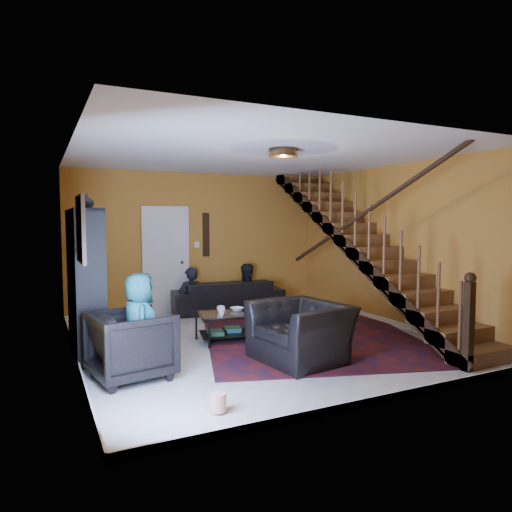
{
  "coord_description": "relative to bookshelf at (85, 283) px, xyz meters",
  "views": [
    {
      "loc": [
        -3.0,
        -6.2,
        1.84
      ],
      "look_at": [
        0.17,
        0.4,
        1.27
      ],
      "focal_mm": 32.0,
      "sensor_mm": 36.0,
      "label": 1
    }
  ],
  "objects": [
    {
      "name": "wall_hanging",
      "position": [
        2.55,
        2.13,
        0.59
      ],
      "size": [
        0.14,
        0.03,
        0.9
      ],
      "primitive_type": "cube",
      "color": "black",
      "rests_on": "room"
    },
    {
      "name": "person_adult_a",
      "position": [
        2.09,
        1.75,
        -0.72
      ],
      "size": [
        0.52,
        0.35,
        1.38
      ],
      "primitive_type": "imported",
      "rotation": [
        0.0,
        0.0,
        3.19
      ],
      "color": "black",
      "rests_on": "sofa"
    },
    {
      "name": "framed_picture",
      "position": [
        -0.17,
        -1.5,
        0.79
      ],
      "size": [
        0.04,
        0.74,
        0.74
      ],
      "primitive_type": "cube",
      "color": "maroon",
      "rests_on": "room"
    },
    {
      "name": "person_child",
      "position": [
        0.45,
        -1.45,
        -0.35
      ],
      "size": [
        0.42,
        0.62,
        1.24
      ],
      "primitive_type": "imported",
      "rotation": [
        0.0,
        0.0,
        1.52
      ],
      "color": "#1B6267",
      "rests_on": "armchair_left"
    },
    {
      "name": "staircase",
      "position": [
        4.53,
        -0.6,
        0.43
      ],
      "size": [
        0.95,
        5.02,
        3.18
      ],
      "color": "brown",
      "rests_on": "floor"
    },
    {
      "name": "armchair_left",
      "position": [
        0.35,
        -1.48,
        -0.56
      ],
      "size": [
        1.01,
        0.99,
        0.8
      ],
      "primitive_type": "imported",
      "rotation": [
        0.0,
        0.0,
        1.74
      ],
      "color": "black",
      "rests_on": "floor"
    },
    {
      "name": "door",
      "position": [
        1.7,
        2.12,
        0.06
      ],
      "size": [
        0.82,
        0.05,
        2.05
      ],
      "primitive_type": "cube",
      "color": "silver",
      "rests_on": "floor"
    },
    {
      "name": "cup_a",
      "position": [
        1.93,
        -0.29,
        -0.49
      ],
      "size": [
        0.16,
        0.16,
        0.1
      ],
      "primitive_type": "imported",
      "rotation": [
        0.0,
        0.0,
        0.41
      ],
      "color": "#999999",
      "rests_on": "coffee_table"
    },
    {
      "name": "armchair_right",
      "position": [
        2.48,
        -1.75,
        -0.58
      ],
      "size": [
        1.19,
        1.31,
        0.76
      ],
      "primitive_type": "imported",
      "rotation": [
        0.0,
        0.0,
        -1.43
      ],
      "color": "black",
      "rests_on": "floor"
    },
    {
      "name": "rug",
      "position": [
        3.26,
        -0.76,
        -0.96
      ],
      "size": [
        4.17,
        4.48,
        0.02
      ],
      "primitive_type": "cube",
      "rotation": [
        0.0,
        0.0,
        -0.3
      ],
      "color": "#4B110D",
      "rests_on": "floor"
    },
    {
      "name": "coffee_table",
      "position": [
        2.11,
        -0.42,
        -0.72
      ],
      "size": [
        1.22,
        0.86,
        0.43
      ],
      "rotation": [
        0.0,
        0.0,
        -0.21
      ],
      "color": "black",
      "rests_on": "floor"
    },
    {
      "name": "vase",
      "position": [
        -0.0,
        -0.5,
        1.13
      ],
      "size": [
        0.18,
        0.18,
        0.19
      ],
      "primitive_type": "imported",
      "color": "#999999",
      "rests_on": "bookshelf"
    },
    {
      "name": "room",
      "position": [
        1.07,
        0.73,
        -0.91
      ],
      "size": [
        5.5,
        5.5,
        5.5
      ],
      "color": "#AC7226",
      "rests_on": "ground"
    },
    {
      "name": "ceiling_fixture",
      "position": [
        2.4,
        -1.4,
        1.78
      ],
      "size": [
        0.4,
        0.4,
        0.1
      ],
      "primitive_type": "cylinder",
      "color": "#3F2814",
      "rests_on": "room"
    },
    {
      "name": "sofa",
      "position": [
        2.85,
        1.7,
        -0.64
      ],
      "size": [
        2.32,
        1.16,
        0.65
      ],
      "primitive_type": "imported",
      "rotation": [
        0.0,
        0.0,
        3.0
      ],
      "color": "black",
      "rests_on": "floor"
    },
    {
      "name": "bowl",
      "position": [
        2.22,
        -0.27,
        -0.51
      ],
      "size": [
        0.25,
        0.25,
        0.05
      ],
      "primitive_type": "imported",
      "rotation": [
        0.0,
        0.0,
        0.33
      ],
      "color": "#999999",
      "rests_on": "coffee_table"
    },
    {
      "name": "floor",
      "position": [
        2.4,
        -0.6,
        -0.96
      ],
      "size": [
        5.5,
        5.5,
        0.0
      ],
      "primitive_type": "plane",
      "color": "beige",
      "rests_on": "ground"
    },
    {
      "name": "bookshelf",
      "position": [
        0.0,
        0.0,
        0.0
      ],
      "size": [
        0.35,
        1.8,
        2.0
      ],
      "color": "black",
      "rests_on": "floor"
    },
    {
      "name": "popcorn_bucket",
      "position": [
        0.92,
        -2.82,
        -0.86
      ],
      "size": [
        0.17,
        0.17,
        0.17
      ],
      "primitive_type": "cylinder",
      "rotation": [
        0.0,
        0.0,
        -0.17
      ],
      "color": "red",
      "rests_on": "rug"
    },
    {
      "name": "person_adult_b",
      "position": [
        3.27,
        1.75,
        -0.71
      ],
      "size": [
        0.74,
        0.6,
        1.4
      ],
      "primitive_type": "imported",
      "rotation": [
        0.0,
        0.0,
        3.26
      ],
      "color": "black",
      "rests_on": "sofa"
    },
    {
      "name": "cup_b",
      "position": [
        1.86,
        -0.51,
        -0.49
      ],
      "size": [
        0.13,
        0.13,
        0.1
      ],
      "primitive_type": "imported",
      "rotation": [
        0.0,
        0.0,
        -0.26
      ],
      "color": "#999999",
      "rests_on": "coffee_table"
    }
  ]
}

